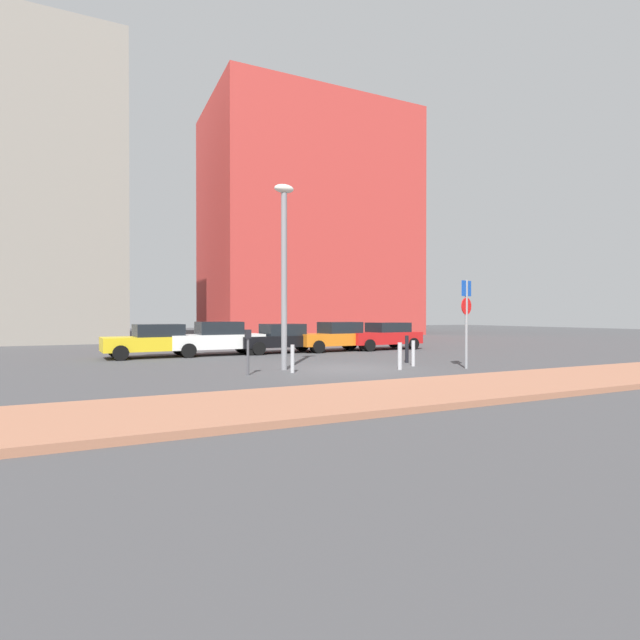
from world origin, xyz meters
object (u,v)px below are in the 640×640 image
object	(u,v)px
traffic_bollard_mid	(292,359)
parking_meter	(248,346)
parking_sign_post	(466,313)
traffic_bollard_near	(413,353)
street_lamp	(284,260)
parked_car_black	(281,338)
traffic_bollard_far	(407,349)
traffic_bollard_edge	(400,356)
parked_car_red	(384,336)
parked_car_orange	(335,336)
parked_car_yellow	(154,340)
parked_car_white	(217,338)

from	to	relation	value
traffic_bollard_mid	parking_meter	bearing A→B (deg)	177.47
parking_sign_post	traffic_bollard_near	xyz separation A→B (m)	(-1.21, 1.45, -1.51)
parking_meter	street_lamp	size ratio (longest dim) A/B	0.22
parked_car_black	traffic_bollard_far	world-z (taller)	parked_car_black
traffic_bollard_edge	parked_car_red	bearing A→B (deg)	60.06
parked_car_orange	traffic_bollard_near	bearing A→B (deg)	-95.96
parked_car_black	street_lamp	distance (m)	8.13
parked_car_yellow	parked_car_red	size ratio (longest dim) A/B	0.96
parking_meter	traffic_bollard_far	world-z (taller)	parking_meter
parked_car_yellow	parked_car_black	bearing A→B (deg)	0.31
parked_car_black	traffic_bollard_near	xyz separation A→B (m)	(2.16, -8.03, -0.26)
parked_car_orange	parked_car_yellow	bearing A→B (deg)	179.22
parked_car_red	traffic_bollard_mid	size ratio (longest dim) A/B	4.81
parked_car_red	street_lamp	world-z (taller)	street_lamp
parked_car_black	parking_meter	xyz separation A→B (m)	(-4.14, -7.93, 0.19)
parking_sign_post	traffic_bollard_near	distance (m)	2.42
parked_car_red	street_lamp	distance (m)	11.40
parked_car_orange	parked_car_white	bearing A→B (deg)	178.66
parked_car_white	traffic_bollard_near	size ratio (longest dim) A/B	4.61
parked_car_white	parking_meter	distance (m)	7.97
parked_car_black	street_lamp	size ratio (longest dim) A/B	0.73
traffic_bollard_edge	traffic_bollard_mid	bearing A→B (deg)	168.34
parked_car_black	parked_car_white	bearing A→B (deg)	-179.81
parking_sign_post	street_lamp	distance (m)	6.69
parked_car_yellow	parking_meter	bearing A→B (deg)	-75.95
parked_car_red	parking_sign_post	xyz separation A→B (m)	(-2.60, -9.28, 1.21)
parking_sign_post	street_lamp	size ratio (longest dim) A/B	0.49
traffic_bollard_edge	street_lamp	bearing A→B (deg)	155.08
parked_car_red	parked_car_yellow	bearing A→B (deg)	179.21
parked_car_red	traffic_bollard_edge	size ratio (longest dim) A/B	4.73
parked_car_white	traffic_bollard_edge	bearing A→B (deg)	-63.79
parking_meter	traffic_bollard_mid	distance (m)	1.56
parked_car_yellow	parked_car_white	bearing A→B (deg)	0.44
parked_car_white	parking_sign_post	size ratio (longest dim) A/B	1.39
parked_car_black	street_lamp	bearing A→B (deg)	-110.12
street_lamp	traffic_bollard_far	world-z (taller)	street_lamp
parked_car_red	parking_meter	distance (m)	12.74
parking_sign_post	parking_meter	xyz separation A→B (m)	(-7.52, 1.55, -1.05)
parked_car_white	traffic_bollard_edge	size ratio (longest dim) A/B	4.66
parked_car_black	traffic_bollard_far	xyz separation A→B (m)	(2.69, -6.90, -0.20)
traffic_bollard_far	parked_car_white	bearing A→B (deg)	130.82
parked_car_yellow	traffic_bollard_edge	distance (m)	11.30
traffic_bollard_mid	street_lamp	bearing A→B (deg)	85.89
parked_car_white	parking_sign_post	bearing A→B (deg)	-54.99
traffic_bollard_near	traffic_bollard_mid	xyz separation A→B (m)	(-4.82, 0.03, -0.01)
street_lamp	traffic_bollard_near	size ratio (longest dim) A/B	6.74
parked_car_red	traffic_bollard_mid	xyz separation A→B (m)	(-8.64, -7.80, -0.31)
parked_car_white	parked_car_red	bearing A→B (deg)	-1.17
traffic_bollard_near	parked_car_black	bearing A→B (deg)	105.09
parked_car_yellow	parked_car_white	size ratio (longest dim) A/B	0.98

